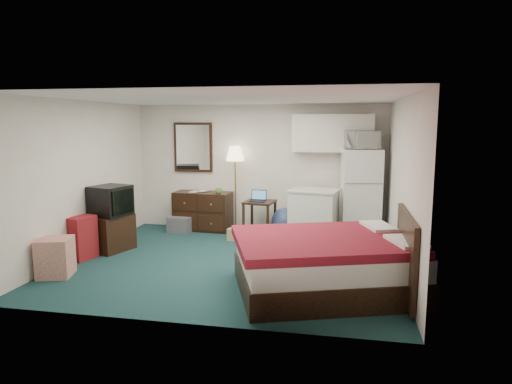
% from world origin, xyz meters
% --- Properties ---
extents(floor, '(5.00, 4.50, 0.01)m').
position_xyz_m(floor, '(0.00, 0.00, 0.00)').
color(floor, '#163336').
rests_on(floor, ground).
extents(ceiling, '(5.00, 4.50, 0.01)m').
position_xyz_m(ceiling, '(0.00, 0.00, 2.50)').
color(ceiling, white).
rests_on(ceiling, walls).
extents(walls, '(5.01, 4.51, 2.50)m').
position_xyz_m(walls, '(0.00, 0.00, 1.25)').
color(walls, white).
rests_on(walls, floor).
extents(mirror, '(0.80, 0.06, 1.00)m').
position_xyz_m(mirror, '(-1.35, 2.22, 1.65)').
color(mirror, white).
rests_on(mirror, walls).
extents(upper_cabinets, '(1.50, 0.35, 0.70)m').
position_xyz_m(upper_cabinets, '(1.45, 2.08, 1.95)').
color(upper_cabinets, silver).
rests_on(upper_cabinets, walls).
extents(headboard, '(0.06, 1.56, 1.00)m').
position_xyz_m(headboard, '(2.46, -0.97, 0.55)').
color(headboard, black).
rests_on(headboard, walls).
extents(dresser, '(1.16, 0.59, 0.77)m').
position_xyz_m(dresser, '(-1.09, 1.98, 0.38)').
color(dresser, black).
rests_on(dresser, floor).
extents(floor_lamp, '(0.44, 0.44, 1.69)m').
position_xyz_m(floor_lamp, '(-0.43, 2.05, 0.85)').
color(floor_lamp, '#BC9246').
rests_on(floor_lamp, floor).
extents(desk, '(0.61, 0.61, 0.68)m').
position_xyz_m(desk, '(0.13, 1.68, 0.34)').
color(desk, black).
rests_on(desk, floor).
extents(exercise_ball, '(0.56, 0.56, 0.55)m').
position_xyz_m(exercise_ball, '(0.61, 1.77, 0.27)').
color(exercise_ball, navy).
rests_on(exercise_ball, floor).
extents(kitchen_counter, '(0.93, 0.77, 0.90)m').
position_xyz_m(kitchen_counter, '(1.15, 1.64, 0.45)').
color(kitchen_counter, silver).
rests_on(kitchen_counter, floor).
extents(fridge, '(0.76, 0.76, 1.67)m').
position_xyz_m(fridge, '(1.99, 1.88, 0.84)').
color(fridge, white).
rests_on(fridge, floor).
extents(bed, '(2.62, 2.32, 0.70)m').
position_xyz_m(bed, '(1.48, -0.97, 0.35)').
color(bed, '#5E0815').
rests_on(bed, floor).
extents(tv_stand, '(0.78, 0.82, 0.60)m').
position_xyz_m(tv_stand, '(-2.21, 0.26, 0.30)').
color(tv_stand, black).
rests_on(tv_stand, floor).
extents(suitcase, '(0.36, 0.48, 0.69)m').
position_xyz_m(suitcase, '(-2.35, -0.31, 0.34)').
color(suitcase, maroon).
rests_on(suitcase, floor).
extents(retail_box, '(0.54, 0.54, 0.55)m').
position_xyz_m(retail_box, '(-2.28, -1.12, 0.27)').
color(retail_box, beige).
rests_on(retail_box, floor).
extents(file_bin, '(0.48, 0.39, 0.31)m').
position_xyz_m(file_bin, '(-1.47, 1.69, 0.15)').
color(file_bin, '#5C5B62').
rests_on(file_bin, floor).
extents(cardboard_box_a, '(0.32, 0.29, 0.22)m').
position_xyz_m(cardboard_box_a, '(-0.24, 1.29, 0.11)').
color(cardboard_box_a, '#9A8050').
rests_on(cardboard_box_a, floor).
extents(cardboard_box_b, '(0.29, 0.31, 0.26)m').
position_xyz_m(cardboard_box_b, '(0.47, 1.40, 0.13)').
color(cardboard_box_b, '#9A8050').
rests_on(cardboard_box_b, floor).
extents(laptop, '(0.31, 0.26, 0.20)m').
position_xyz_m(laptop, '(0.10, 1.62, 0.78)').
color(laptop, black).
rests_on(laptop, desk).
extents(crt_tv, '(0.68, 0.71, 0.50)m').
position_xyz_m(crt_tv, '(-2.15, 0.24, 0.86)').
color(crt_tv, black).
rests_on(crt_tv, tv_stand).
extents(microwave, '(0.66, 0.44, 0.41)m').
position_xyz_m(microwave, '(1.98, 1.87, 1.88)').
color(microwave, white).
rests_on(microwave, fridge).
extents(book_a, '(0.17, 0.05, 0.23)m').
position_xyz_m(book_a, '(-1.32, 1.95, 0.89)').
color(book_a, '#9A8050').
rests_on(book_a, dresser).
extents(book_b, '(0.18, 0.09, 0.24)m').
position_xyz_m(book_b, '(-1.20, 2.06, 0.89)').
color(book_b, '#9A8050').
rests_on(book_b, dresser).
extents(mug, '(0.15, 0.13, 0.13)m').
position_xyz_m(mug, '(-0.71, 1.82, 0.84)').
color(mug, '#4E8E36').
rests_on(mug, dresser).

